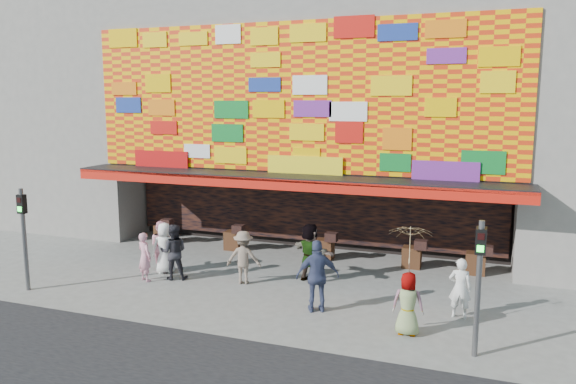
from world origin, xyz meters
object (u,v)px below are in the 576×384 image
at_px(ped_i, 162,246).
at_px(ped_h, 460,288).
at_px(ped_d, 244,257).
at_px(ped_e, 318,276).
at_px(ped_f, 310,253).
at_px(ped_a, 165,248).
at_px(ped_g, 408,304).
at_px(ped_b, 145,257).
at_px(signal_right, 479,273).
at_px(signal_left, 24,228).
at_px(ped_c, 174,252).
at_px(parasol, 410,246).

bearing_deg(ped_i, ped_h, -165.89).
relative_size(ped_d, ped_e, 0.84).
bearing_deg(ped_f, ped_e, 143.23).
bearing_deg(ped_d, ped_f, -167.87).
height_order(ped_a, ped_g, ped_a).
relative_size(ped_a, ped_f, 0.90).
bearing_deg(ped_b, ped_i, -60.85).
bearing_deg(signal_right, signal_left, 180.00).
xyz_separation_m(signal_right, ped_d, (-6.74, 2.72, -1.05)).
xyz_separation_m(ped_b, ped_g, (8.12, -1.26, 0.00)).
bearing_deg(ped_f, ped_h, -167.01).
bearing_deg(signal_left, ped_d, 25.70).
xyz_separation_m(ped_d, ped_g, (5.19, -2.09, -0.05)).
bearing_deg(ped_c, signal_left, 11.41).
xyz_separation_m(signal_right, ped_a, (-9.52, 2.80, -1.04)).
bearing_deg(ped_i, signal_left, 67.90).
relative_size(signal_left, ped_g, 1.98).
bearing_deg(ped_e, ped_f, -90.98).
distance_m(ped_a, ped_i, 0.31).
relative_size(ped_a, ped_e, 0.85).
distance_m(ped_c, ped_d, 2.23).
relative_size(signal_right, ped_c, 1.74).
bearing_deg(signal_right, ped_f, 143.92).
xyz_separation_m(ped_a, ped_g, (7.98, -2.16, -0.06)).
height_order(ped_c, ped_d, ped_c).
distance_m(ped_f, ped_h, 4.68).
relative_size(signal_left, signal_right, 1.00).
xyz_separation_m(signal_left, ped_i, (2.63, 2.99, -1.04)).
xyz_separation_m(ped_c, ped_e, (4.96, -1.05, 0.10)).
height_order(ped_g, parasol, parasol).
bearing_deg(ped_c, ped_b, 9.61).
bearing_deg(ped_f, signal_right, 174.61).
relative_size(signal_left, ped_i, 1.83).
distance_m(ped_g, ped_i, 8.56).
relative_size(ped_c, ped_e, 0.90).
bearing_deg(ped_g, ped_d, -23.69).
distance_m(ped_d, ped_h, 6.30).
bearing_deg(ped_c, ped_i, -59.81).
xyz_separation_m(ped_a, ped_d, (2.79, -0.07, -0.01)).
height_order(ped_d, ped_e, ped_e).
xyz_separation_m(ped_b, ped_c, (0.73, 0.47, 0.11)).
xyz_separation_m(ped_d, ped_h, (6.28, -0.57, -0.03)).
bearing_deg(ped_b, ped_f, -136.80).
distance_m(signal_right, ped_i, 10.27).
bearing_deg(ped_a, ped_e, 133.52).
distance_m(ped_e, ped_f, 2.45).
bearing_deg(signal_left, signal_right, 0.00).
bearing_deg(ped_g, signal_left, 1.58).
height_order(ped_b, ped_e, ped_e).
xyz_separation_m(ped_f, ped_h, (4.45, -1.42, -0.13)).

